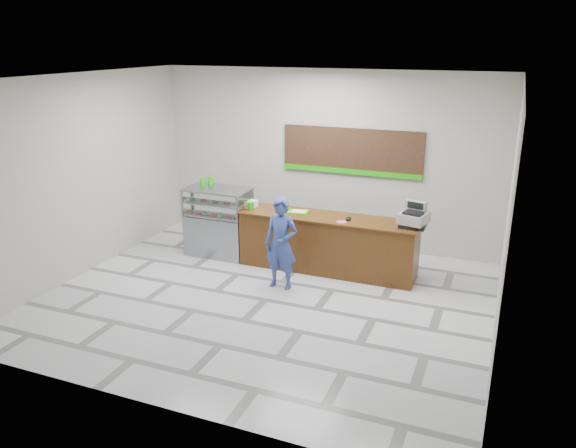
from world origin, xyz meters
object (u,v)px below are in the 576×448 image
at_px(cash_register, 414,217).
at_px(serving_tray, 298,212).
at_px(sales_counter, 327,244).
at_px(customer, 281,244).
at_px(display_case, 219,221).

height_order(cash_register, serving_tray, cash_register).
relative_size(sales_counter, customer, 2.08).
height_order(serving_tray, customer, customer).
distance_m(display_case, customer, 1.98).
relative_size(display_case, cash_register, 2.44).
bearing_deg(serving_tray, cash_register, -10.13).
relative_size(sales_counter, display_case, 2.45).
bearing_deg(customer, sales_counter, 63.30).
distance_m(sales_counter, display_case, 2.23).
relative_size(serving_tray, customer, 0.26).
height_order(display_case, cash_register, cash_register).
xyz_separation_m(cash_register, customer, (-2.00, -1.00, -0.40)).
xyz_separation_m(sales_counter, cash_register, (1.50, 0.02, 0.67)).
bearing_deg(cash_register, sales_counter, -165.28).
bearing_deg(sales_counter, serving_tray, 174.94).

